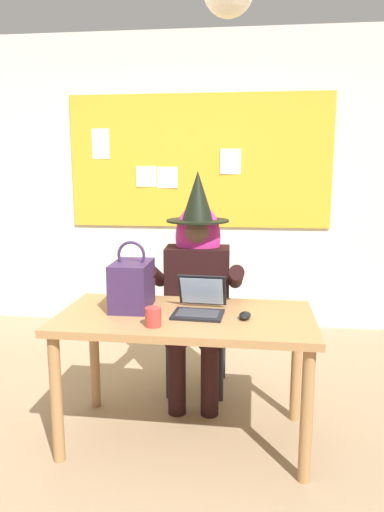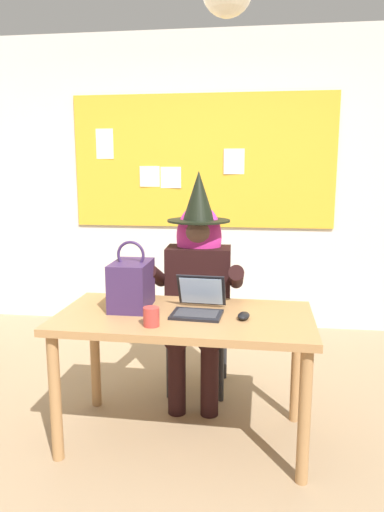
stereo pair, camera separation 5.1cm
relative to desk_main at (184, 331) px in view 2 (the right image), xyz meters
The scene contains 9 objects.
ground_plane 0.65m from the desk_main, 142.07° to the right, with size 24.00×24.00×0.00m, color #937A5B.
wall_back_bulletin 2.15m from the desk_main, 93.68° to the left, with size 5.99×2.21×2.69m.
desk_main is the anchor object (origin of this frame).
chair_at_desk 0.72m from the desk_main, 90.22° to the left, with size 0.42×0.42×0.91m.
person_costumed 0.61m from the desk_main, 90.01° to the left, with size 0.61×0.68×1.47m.
laptop 0.16m from the desk_main, 25.49° to the left, with size 0.28×0.30×0.20m.
computer_mouse 0.34m from the desk_main, ahead, with size 0.06×0.10×0.03m, color black.
handbag 0.39m from the desk_main, 165.34° to the left, with size 0.20×0.30×0.38m.
coffee_mug 0.29m from the desk_main, 122.85° to the right, with size 0.08×0.08×0.10m, color #B23833.
Camera 2 is at (0.49, -2.27, 1.49)m, focal length 32.90 mm.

